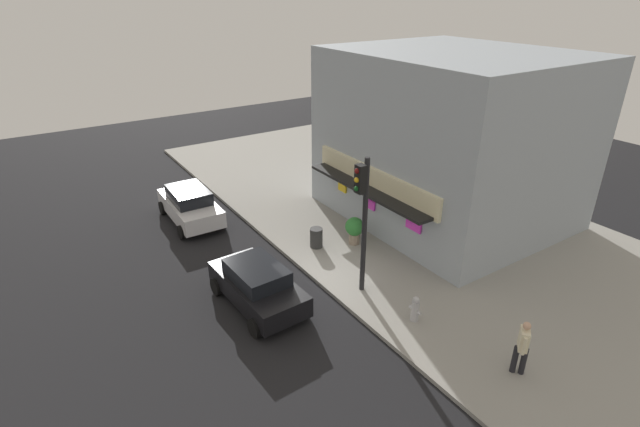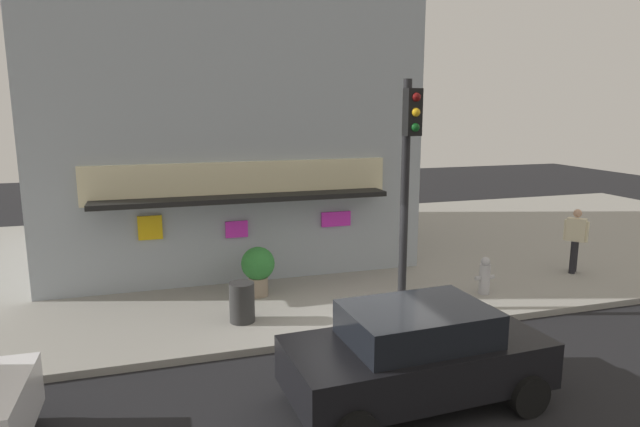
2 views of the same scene
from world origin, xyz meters
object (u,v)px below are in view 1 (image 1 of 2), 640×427
trash_can (316,238)px  traffic_light (363,209)px  fire_hydrant (415,309)px  parked_car_black (258,285)px  parked_car_white (190,205)px  potted_plant_by_doorway (355,228)px  pedestrian (523,345)px

trash_can → traffic_light: bearing=-7.0°
fire_hydrant → parked_car_black: (-3.75, -3.76, 0.22)m
trash_can → parked_car_white: parked_car_white is taller
parked_car_black → trash_can: bearing=119.1°
traffic_light → parked_car_black: bearing=-113.0°
trash_can → potted_plant_by_doorway: bearing=67.0°
fire_hydrant → trash_can: bearing=-179.8°
potted_plant_by_doorway → parked_car_white: 7.84m
pedestrian → trash_can: bearing=-174.9°
trash_can → pedestrian: bearing=5.1°
traffic_light → parked_car_black: (-1.40, -3.31, -2.53)m
trash_can → pedestrian: (9.14, 0.81, 0.55)m
trash_can → parked_car_black: 4.29m
trash_can → potted_plant_by_doorway: 1.65m
traffic_light → pedestrian: size_ratio=2.86×
traffic_light → potted_plant_by_doorway: size_ratio=4.21×
parked_car_white → fire_hydrant: bearing=16.9°
fire_hydrant → parked_car_black: 5.31m
traffic_light → pedestrian: bearing=12.4°
trash_can → parked_car_white: 6.46m
pedestrian → parked_car_white: size_ratio=0.41×
trash_can → parked_car_white: (-5.48, -3.42, 0.27)m
potted_plant_by_doorway → parked_car_white: bearing=-141.2°
pedestrian → potted_plant_by_doorway: (-8.50, 0.68, -0.28)m
traffic_light → parked_car_black: 4.40m
trash_can → fire_hydrant: bearing=0.2°
parked_car_black → fire_hydrant: bearing=45.1°
traffic_light → pedestrian: traffic_light is taller
pedestrian → parked_car_white: bearing=-163.9°
fire_hydrant → parked_car_white: (-11.31, -3.44, 0.25)m
traffic_light → potted_plant_by_doorway: 4.26m
fire_hydrant → parked_car_white: 11.83m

